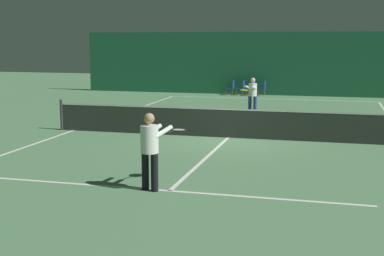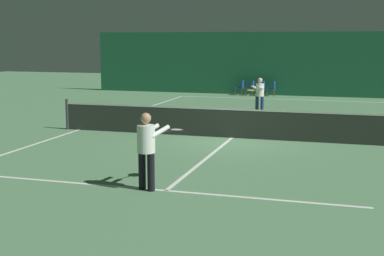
{
  "view_description": "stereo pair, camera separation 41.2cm",
  "coord_description": "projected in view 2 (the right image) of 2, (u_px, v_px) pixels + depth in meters",
  "views": [
    {
      "loc": [
        3.23,
        -16.73,
        3.12
      ],
      "look_at": [
        -0.17,
        -3.95,
        0.94
      ],
      "focal_mm": 50.0,
      "sensor_mm": 36.0,
      "label": 1
    },
    {
      "loc": [
        3.62,
        -16.62,
        3.12
      ],
      "look_at": [
        -0.17,
        -3.95,
        0.94
      ],
      "focal_mm": 50.0,
      "sensor_mm": 36.0,
      "label": 2
    }
  ],
  "objects": [
    {
      "name": "court_line_baseline_far",
      "position": [
        280.0,
        99.0,
        28.49
      ],
      "size": [
        11.0,
        0.1,
        0.0
      ],
      "color": "white",
      "rests_on": "ground"
    },
    {
      "name": "court_line_centre",
      "position": [
        232.0,
        138.0,
        17.24
      ],
      "size": [
        0.1,
        12.8,
        0.0
      ],
      "color": "white",
      "rests_on": "ground"
    },
    {
      "name": "court_line_service_far",
      "position": [
        264.0,
        112.0,
        23.29
      ],
      "size": [
        8.25,
        0.1,
        0.0
      ],
      "color": "white",
      "rests_on": "ground"
    },
    {
      "name": "player_far",
      "position": [
        259.0,
        93.0,
        22.71
      ],
      "size": [
        0.64,
        1.34,
        1.54
      ],
      "rotation": [
        0.0,
        0.0,
        -1.81
      ],
      "color": "navy",
      "rests_on": "ground"
    },
    {
      "name": "court_line_sideline_left",
      "position": [
        79.0,
        130.0,
        18.8
      ],
      "size": [
        0.1,
        23.8,
        0.0
      ],
      "color": "white",
      "rests_on": "ground"
    },
    {
      "name": "courtside_chair_0",
      "position": [
        241.0,
        87.0,
        30.59
      ],
      "size": [
        0.44,
        0.44,
        0.84
      ],
      "rotation": [
        0.0,
        0.0,
        -1.57
      ],
      "color": "brown",
      "rests_on": "ground"
    },
    {
      "name": "backdrop_curtain",
      "position": [
        286.0,
        64.0,
        30.2
      ],
      "size": [
        23.0,
        0.12,
        3.59
      ],
      "color": "#1E5B3D",
      "rests_on": "ground"
    },
    {
      "name": "tennis_net",
      "position": [
        232.0,
        122.0,
        17.16
      ],
      "size": [
        12.0,
        0.1,
        1.07
      ],
      "color": "#2D332D",
      "rests_on": "ground"
    },
    {
      "name": "ground_plane",
      "position": [
        232.0,
        138.0,
        17.24
      ],
      "size": [
        60.0,
        60.0,
        0.0
      ],
      "primitive_type": "plane",
      "color": "#56845B"
    },
    {
      "name": "player_near",
      "position": [
        148.0,
        145.0,
        11.14
      ],
      "size": [
        0.83,
        1.37,
        1.64
      ],
      "rotation": [
        0.0,
        0.0,
        1.19
      ],
      "color": "black",
      "rests_on": "ground"
    },
    {
      "name": "court_line_service_near",
      "position": [
        166.0,
        191.0,
        11.19
      ],
      "size": [
        8.25,
        0.1,
        0.0
      ],
      "color": "white",
      "rests_on": "ground"
    },
    {
      "name": "courtside_chair_2",
      "position": [
        262.0,
        87.0,
        30.25
      ],
      "size": [
        0.44,
        0.44,
        0.84
      ],
      "rotation": [
        0.0,
        0.0,
        -1.57
      ],
      "color": "brown",
      "rests_on": "ground"
    },
    {
      "name": "courtside_chair_3",
      "position": [
        272.0,
        87.0,
        30.08
      ],
      "size": [
        0.44,
        0.44,
        0.84
      ],
      "rotation": [
        0.0,
        0.0,
        -1.57
      ],
      "color": "brown",
      "rests_on": "ground"
    },
    {
      "name": "courtside_chair_1",
      "position": [
        251.0,
        87.0,
        30.42
      ],
      "size": [
        0.44,
        0.44,
        0.84
      ],
      "rotation": [
        0.0,
        0.0,
        -1.57
      ],
      "color": "brown",
      "rests_on": "ground"
    }
  ]
}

